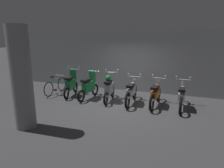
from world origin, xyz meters
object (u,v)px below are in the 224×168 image
Objects in this scene: motorbike_slot_3 at (131,92)px; bicycle at (56,86)px; motorbike_slot_0 at (71,84)px; motorbike_slot_1 at (89,87)px; motorbike_slot_4 at (156,94)px; motorbike_slot_2 at (109,88)px; motorbike_slot_5 at (182,96)px; support_pillar at (22,78)px.

motorbike_slot_3 is 1.13× the size of bicycle.
motorbike_slot_0 reaches higher than motorbike_slot_1.
motorbike_slot_0 is 0.85× the size of motorbike_slot_3.
motorbike_slot_0 is 3.89m from motorbike_slot_4.
motorbike_slot_1 is at bearing -7.42° from motorbike_slot_0.
motorbike_slot_0 reaches higher than motorbike_slot_4.
motorbike_slot_2 is 0.98m from motorbike_slot_3.
motorbike_slot_4 is at bearing 1.03° from motorbike_slot_2.
motorbike_slot_5 is (4.86, -0.04, -0.04)m from motorbike_slot_0.
motorbike_slot_5 is at bearing 2.18° from motorbike_slot_4.
support_pillar is at bearing -142.48° from motorbike_slot_5.
support_pillar reaches higher than bicycle.
support_pillar is (-0.48, -3.26, 0.99)m from motorbike_slot_1.
support_pillar is at bearing -126.53° from motorbike_slot_3.
motorbike_slot_3 is 1.00× the size of motorbike_slot_4.
motorbike_slot_5 is at bearing 37.52° from support_pillar.
motorbike_slot_4 is at bearing 1.01° from motorbike_slot_1.
motorbike_slot_3 is at bearing -0.79° from motorbike_slot_2.
bicycle is at bearing 112.10° from support_pillar.
motorbike_slot_2 is at bearing 0.98° from motorbike_slot_1.
motorbike_slot_4 and motorbike_slot_5 have the same top height.
motorbike_slot_5 is (2.92, 0.07, -0.08)m from motorbike_slot_2.
motorbike_slot_1 reaches higher than motorbike_slot_3.
motorbike_slot_1 reaches higher than motorbike_slot_5.
motorbike_slot_1 is at bearing 81.64° from support_pillar.
motorbike_slot_2 is 0.86× the size of motorbike_slot_4.
motorbike_slot_1 is (0.98, -0.13, -0.00)m from motorbike_slot_0.
motorbike_slot_2 reaches higher than bicycle.
support_pillar reaches higher than motorbike_slot_2.
bicycle is (-4.76, 0.06, -0.13)m from motorbike_slot_4.
motorbike_slot_4 is (0.97, 0.05, 0.00)m from motorbike_slot_3.
motorbike_slot_2 is at bearing 179.21° from motorbike_slot_3.
motorbike_slot_3 is at bearing -177.48° from motorbike_slot_5.
motorbike_slot_0 and motorbike_slot_2 have the same top height.
motorbike_slot_1 reaches higher than bicycle.
motorbike_slot_2 is (0.96, 0.02, 0.04)m from motorbike_slot_1.
motorbike_slot_0 is at bearing 172.58° from motorbike_slot_1.
motorbike_slot_0 is at bearing 178.87° from motorbike_slot_4.
motorbike_slot_1 is 0.86× the size of motorbike_slot_4.
support_pillar is at bearing -135.67° from motorbike_slot_4.
motorbike_slot_3 is (0.97, -0.01, -0.08)m from motorbike_slot_2.
bicycle is at bearing 179.73° from motorbike_slot_5.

